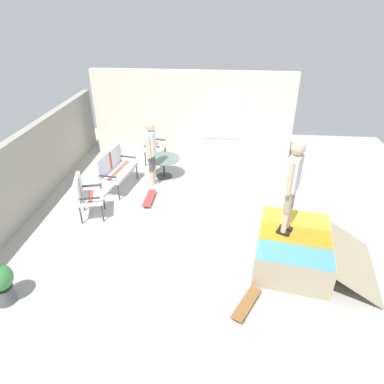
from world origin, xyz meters
name	(u,v)px	position (x,y,z in m)	size (l,w,h in m)	color
ground_plane	(199,226)	(0.00, 0.00, -0.05)	(12.00, 12.00, 0.10)	#B2B2AD
back_wall_cinderblock	(18,180)	(0.00, 4.00, 0.91)	(9.00, 0.20, 1.83)	#9E998E
house_facade	(193,115)	(3.80, 0.49, 1.31)	(0.23, 6.00, 2.61)	silver
skate_ramp	(295,248)	(-1.07, -1.87, 0.31)	(2.06, 2.41, 0.63)	tan
patio_bench	(114,166)	(1.49, 2.31, 0.62)	(1.32, 0.74, 1.02)	#38383D
patio_chair_near_house	(151,143)	(3.15, 1.68, 0.61)	(0.68, 0.61, 1.02)	#38383D
patio_chair_by_wall	(85,193)	(0.08, 2.57, 0.61)	(0.74, 0.69, 1.02)	#38383D
patio_table	(164,164)	(2.22, 1.15, 0.40)	(0.90, 0.90, 0.57)	#38383D
person_watching	(151,149)	(1.70, 1.36, 1.05)	(0.48, 0.26, 1.78)	silver
person_skater	(293,181)	(-0.98, -1.65, 1.69)	(0.44, 0.34, 1.79)	black
skateboard_by_bench	(149,198)	(0.87, 1.30, 0.08)	(0.80, 0.21, 0.10)	#B23838
skateboard_spare	(247,303)	(-2.28, -0.94, 0.08)	(0.80, 0.54, 0.10)	brown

